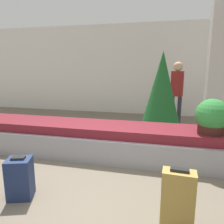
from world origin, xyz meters
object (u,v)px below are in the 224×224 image
traveler_0 (177,88)px  decorated_tree (162,92)px  potted_plant_0 (212,117)px  suitcase_6 (178,201)px  suitcase_0 (20,178)px  pillar (216,71)px

traveler_0 → decorated_tree: size_ratio=0.89×
traveler_0 → decorated_tree: 1.21m
decorated_tree → potted_plant_0: bearing=-60.9°
suitcase_6 → decorated_tree: decorated_tree is taller
traveler_0 → decorated_tree: bearing=85.4°
suitcase_0 → potted_plant_0: potted_plant_0 is taller
suitcase_0 → suitcase_6: bearing=-22.3°
traveler_0 → decorated_tree: decorated_tree is taller
suitcase_0 → suitcase_6: 1.97m
pillar → decorated_tree: 1.59m
suitcase_6 → traveler_0: 4.36m
suitcase_0 → suitcase_6: (1.97, -0.12, 0.06)m
suitcase_0 → suitcase_6: suitcase_6 is taller
potted_plant_0 → traveler_0: bearing=99.5°
potted_plant_0 → decorated_tree: decorated_tree is taller
suitcase_6 → potted_plant_0: (0.58, 1.63, 0.56)m
potted_plant_0 → decorated_tree: 1.74m
pillar → decorated_tree: bearing=-148.8°
potted_plant_0 → traveler_0: size_ratio=0.31×
suitcase_0 → suitcase_6: size_ratio=0.82×
suitcase_0 → potted_plant_0: bearing=11.9°
potted_plant_0 → suitcase_0: bearing=-149.4°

